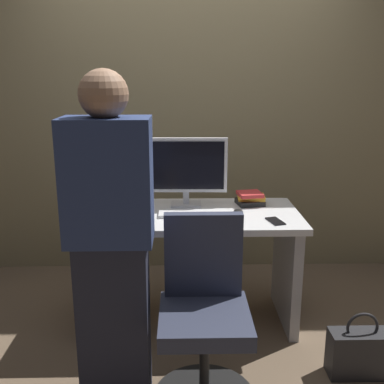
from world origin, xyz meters
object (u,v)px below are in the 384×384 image
object	(u,v)px
desk	(192,248)
cup_near_keyboard	(113,209)
monitor	(186,168)
office_chair	(204,320)
cell_phone	(275,221)
handbag	(360,353)
person_at_desk	(111,243)
book_stack	(250,198)
cup_by_monitor	(121,200)
mouse	(238,212)
keyboard	(193,214)

from	to	relation	value
desk	cup_near_keyboard	bearing A→B (deg)	-172.57
monitor	office_chair	bearing A→B (deg)	-84.97
cell_phone	handbag	distance (m)	0.85
person_at_desk	cup_near_keyboard	bearing A→B (deg)	97.49
office_chair	cup_near_keyboard	distance (m)	0.94
office_chair	monitor	bearing A→B (deg)	95.03
monitor	cup_near_keyboard	xyz separation A→B (m)	(-0.45, -0.22, -0.21)
cell_phone	person_at_desk	bearing A→B (deg)	-162.54
desk	book_stack	bearing A→B (deg)	24.23
cup_by_monitor	mouse	bearing A→B (deg)	-14.99
office_chair	mouse	xyz separation A→B (m)	(0.25, 0.70, 0.34)
person_at_desk	monitor	xyz separation A→B (m)	(0.36, 0.91, 0.17)
office_chair	monitor	size ratio (longest dim) A/B	1.74
desk	handbag	world-z (taller)	desk
cell_phone	desk	bearing A→B (deg)	144.30
book_stack	cell_phone	world-z (taller)	book_stack
handbag	cup_by_monitor	bearing A→B (deg)	150.96
office_chair	cell_phone	bearing A→B (deg)	50.81
person_at_desk	mouse	xyz separation A→B (m)	(0.69, 0.71, -0.07)
cell_phone	keyboard	bearing A→B (deg)	149.42
desk	monitor	distance (m)	0.52
person_at_desk	monitor	size ratio (longest dim) A/B	3.03
desk	office_chair	xyz separation A→B (m)	(0.04, -0.74, -0.09)
person_at_desk	mouse	size ratio (longest dim) A/B	16.39
office_chair	mouse	distance (m)	0.81
person_at_desk	keyboard	size ratio (longest dim) A/B	3.81
person_at_desk	book_stack	bearing A→B (deg)	49.49
desk	cup_near_keyboard	xyz separation A→B (m)	(-0.49, -0.06, 0.29)
person_at_desk	cup_near_keyboard	distance (m)	0.70
person_at_desk	book_stack	size ratio (longest dim) A/B	8.21
mouse	handbag	bearing A→B (deg)	-42.35
handbag	cup_near_keyboard	bearing A→B (deg)	158.67
monitor	handbag	xyz separation A→B (m)	(0.94, -0.77, -0.87)
keyboard	desk	bearing A→B (deg)	96.95
book_stack	monitor	bearing A→B (deg)	-177.55
cup_near_keyboard	handbag	xyz separation A→B (m)	(1.40, -0.54, -0.66)
monitor	keyboard	world-z (taller)	monitor
cup_near_keyboard	book_stack	world-z (taller)	cup_near_keyboard
desk	monitor	xyz separation A→B (m)	(-0.03, 0.16, 0.49)
keyboard	book_stack	bearing A→B (deg)	29.55
office_chair	cup_near_keyboard	world-z (taller)	office_chair
keyboard	book_stack	world-z (taller)	book_stack
mouse	keyboard	bearing A→B (deg)	-179.39
cup_near_keyboard	cell_phone	xyz separation A→B (m)	(0.99, -0.13, -0.04)
mouse	book_stack	xyz separation A→B (m)	(0.11, 0.23, 0.03)
mouse	book_stack	world-z (taller)	book_stack
cup_near_keyboard	cup_by_monitor	distance (m)	0.22
office_chair	handbag	distance (m)	0.92
desk	cup_near_keyboard	world-z (taller)	cup_near_keyboard
monitor	mouse	distance (m)	0.46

